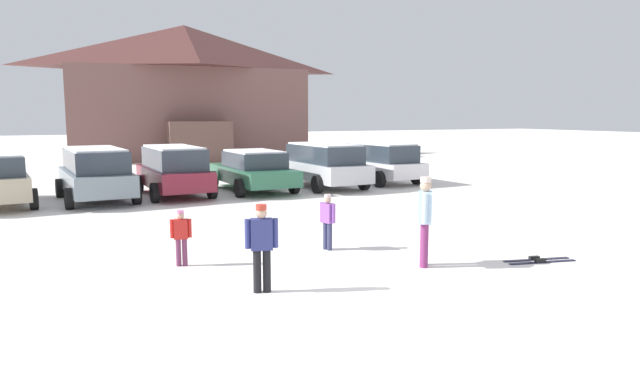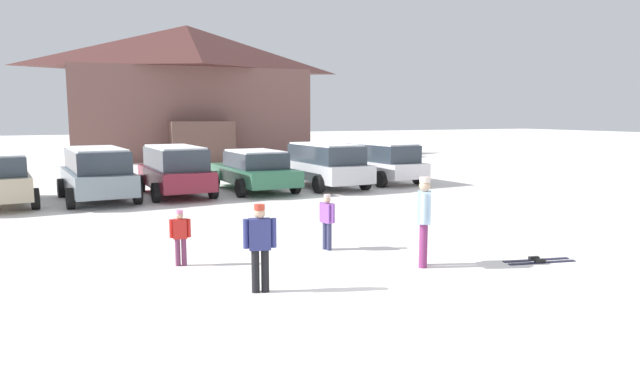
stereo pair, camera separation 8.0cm
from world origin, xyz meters
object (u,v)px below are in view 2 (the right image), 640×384
Objects in this scene: skier_child_in_red_jacket at (180,234)px; pair_of_skis at (538,261)px; parked_grey_wagon at (97,172)px; skier_adult_in_blue_parka at (424,216)px; ski_lodge at (189,91)px; skier_teen_in_navy_coat at (260,243)px; parked_maroon_van at (175,169)px; skier_child_in_purple_jacket at (327,219)px; parked_white_suv at (381,161)px; parked_silver_wagon at (325,164)px; parked_green_coupe at (254,170)px.

pair_of_skis is (6.27, -2.56, -0.57)m from skier_child_in_red_jacket.
skier_adult_in_blue_parka is (4.95, -11.19, 0.02)m from parked_grey_wagon.
ski_lodge is 29.90m from skier_teen_in_navy_coat.
parked_maroon_van reaches higher than skier_child_in_purple_jacket.
skier_child_in_purple_jacket is (-7.07, -9.74, -0.23)m from parked_white_suv.
ski_lodge is at bearing 84.00° from skier_child_in_purple_jacket.
skier_child_in_purple_jacket is (3.01, 0.01, 0.07)m from skier_child_in_red_jacket.
parked_maroon_van reaches higher than parked_silver_wagon.
skier_child_in_red_jacket is 0.63× the size of skier_adult_in_blue_parka.
parked_maroon_van is (-4.21, -17.67, -3.37)m from ski_lodge.
parked_grey_wagon is at bearing 112.80° from skier_child_in_purple_jacket.
parked_grey_wagon is 2.80× the size of skier_adult_in_blue_parka.
skier_teen_in_navy_coat is at bearing -176.12° from skier_adult_in_blue_parka.
skier_adult_in_blue_parka is at bearing -117.26° from parked_white_suv.
skier_child_in_red_jacket is 2.30m from skier_teen_in_navy_coat.
skier_teen_in_navy_coat is (-2.18, -2.14, 0.14)m from skier_child_in_purple_jacket.
parked_grey_wagon is 1.00× the size of parked_silver_wagon.
parked_grey_wagon is at bearing 95.43° from skier_child_in_red_jacket.
parked_white_suv is 3.77× the size of skier_child_in_purple_jacket.
skier_child_in_red_jacket is 0.74× the size of skier_teen_in_navy_coat.
skier_teen_in_navy_coat is (-3.24, -0.22, -0.15)m from skier_adult_in_blue_parka.
skier_child_in_red_jacket is at bearing 111.34° from skier_teen_in_navy_coat.
skier_adult_in_blue_parka is 2.47m from pair_of_skis.
parked_green_coupe is (-1.34, -17.59, -3.51)m from ski_lodge.
ski_lodge is 28.00m from skier_child_in_red_jacket.
parked_green_coupe is at bearing 80.96° from skier_child_in_purple_jacket.
skier_child_in_red_jacket is at bearing 154.81° from skier_adult_in_blue_parka.
parked_green_coupe is at bearing 1.52° from parked_maroon_van.
skier_child_in_red_jacket is 0.75× the size of pair_of_skis.
parked_grey_wagon is 11.54m from skier_teen_in_navy_coat.
parked_silver_wagon is 11.96m from pair_of_skis.
ski_lodge is 17.99m from parked_green_coupe.
skier_adult_in_blue_parka reaches higher than pair_of_skis.
parked_grey_wagon reaches higher than skier_teen_in_navy_coat.
skier_child_in_purple_jacket is at bearing 118.81° from skier_adult_in_blue_parka.
skier_adult_in_blue_parka is (1.06, -1.92, 0.28)m from skier_child_in_purple_jacket.
parked_silver_wagon is 4.46× the size of skier_child_in_red_jacket.
skier_child_in_purple_jacket is at bearing -125.97° from parked_white_suv.
parked_silver_wagon reaches higher than pair_of_skis.
skier_adult_in_blue_parka reaches higher than skier_child_in_purple_jacket.
parked_silver_wagon is (5.65, -0.15, -0.01)m from parked_maroon_van.
skier_child_in_red_jacket is (-1.65, -9.46, -0.33)m from parked_maroon_van.
parked_maroon_van is 11.63m from skier_adult_in_blue_parka.
pair_of_skis is (3.26, -2.57, -0.64)m from skier_child_in_purple_jacket.
parked_silver_wagon reaches higher than skier_child_in_purple_jacket.
parked_green_coupe is 2.78m from parked_silver_wagon.
skier_teen_in_navy_coat is at bearing -81.45° from parked_grey_wagon.
skier_child_in_purple_jacket is at bearing -81.81° from parked_maroon_van.
skier_adult_in_blue_parka is (-1.79, -29.04, -3.35)m from ski_lodge.
skier_child_in_purple_jacket is (3.89, -9.26, -0.27)m from parked_grey_wagon.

